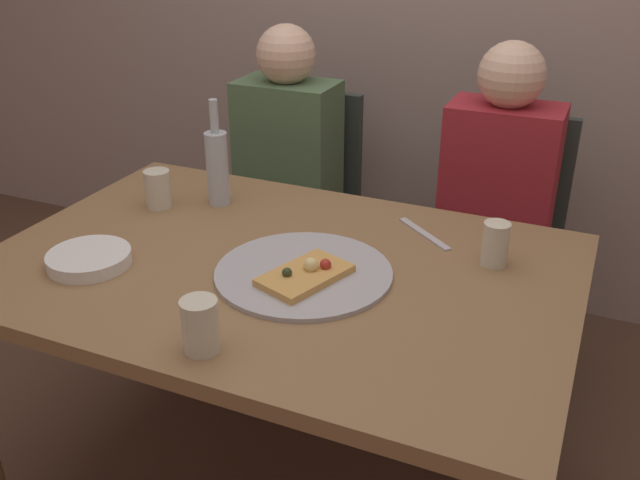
{
  "coord_description": "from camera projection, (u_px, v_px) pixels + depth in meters",
  "views": [
    {
      "loc": [
        0.72,
        -1.38,
        1.56
      ],
      "look_at": [
        0.08,
        0.07,
        0.78
      ],
      "focal_mm": 39.23,
      "sensor_mm": 36.0,
      "label": 1
    }
  ],
  "objects": [
    {
      "name": "wine_glass",
      "position": [
        158.0,
        189.0,
        2.06
      ],
      "size": [
        0.08,
        0.08,
        0.11
      ],
      "primitive_type": "cylinder",
      "color": "beige",
      "rests_on": "dining_table"
    },
    {
      "name": "tumbler_far",
      "position": [
        495.0,
        244.0,
        1.73
      ],
      "size": [
        0.07,
        0.07,
        0.11
      ],
      "primitive_type": "cylinder",
      "color": "beige",
      "rests_on": "dining_table"
    },
    {
      "name": "guest_in_sweater",
      "position": [
        277.0,
        177.0,
        2.55
      ],
      "size": [
        0.36,
        0.56,
        1.17
      ],
      "rotation": [
        0.0,
        0.0,
        3.14
      ],
      "color": "#4C6B47",
      "rests_on": "ground_plane"
    },
    {
      "name": "plate_stack",
      "position": [
        89.0,
        259.0,
        1.74
      ],
      "size": [
        0.21,
        0.21,
        0.03
      ],
      "primitive_type": "cylinder",
      "color": "white",
      "rests_on": "dining_table"
    },
    {
      "name": "tumbler_near",
      "position": [
        200.0,
        326.0,
        1.4
      ],
      "size": [
        0.08,
        0.08,
        0.12
      ],
      "primitive_type": "cylinder",
      "color": "beige",
      "rests_on": "dining_table"
    },
    {
      "name": "guest_in_beanie",
      "position": [
        491.0,
        211.0,
        2.27
      ],
      "size": [
        0.36,
        0.56,
        1.17
      ],
      "rotation": [
        0.0,
        0.0,
        3.14
      ],
      "color": "maroon",
      "rests_on": "ground_plane"
    },
    {
      "name": "wine_bottle",
      "position": [
        217.0,
        166.0,
        2.05
      ],
      "size": [
        0.07,
        0.07,
        0.32
      ],
      "color": "#B2BCC1",
      "rests_on": "dining_table"
    },
    {
      "name": "pizza_tray",
      "position": [
        304.0,
        273.0,
        1.7
      ],
      "size": [
        0.44,
        0.44,
        0.01
      ],
      "primitive_type": "cylinder",
      "color": "#ADADB2",
      "rests_on": "dining_table"
    },
    {
      "name": "chair_right",
      "position": [
        496.0,
        229.0,
        2.45
      ],
      "size": [
        0.44,
        0.44,
        0.9
      ],
      "rotation": [
        0.0,
        0.0,
        3.14
      ],
      "color": "#2D3833",
      "rests_on": "ground_plane"
    },
    {
      "name": "ground_plane",
      "position": [
        285.0,
        479.0,
        2.08
      ],
      "size": [
        8.0,
        8.0,
        0.0
      ],
      "primitive_type": "plane",
      "color": "#513828"
    },
    {
      "name": "chair_left",
      "position": [
        296.0,
        195.0,
        2.73
      ],
      "size": [
        0.44,
        0.44,
        0.9
      ],
      "rotation": [
        0.0,
        0.0,
        3.14
      ],
      "color": "#2D3833",
      "rests_on": "ground_plane"
    },
    {
      "name": "table_knife",
      "position": [
        424.0,
        234.0,
        1.91
      ],
      "size": [
        0.18,
        0.15,
        0.01
      ],
      "primitive_type": "cube",
      "rotation": [
        0.0,
        0.0,
        5.6
      ],
      "color": "#B7B7BC",
      "rests_on": "dining_table"
    },
    {
      "name": "dining_table",
      "position": [
        279.0,
        288.0,
        1.79
      ],
      "size": [
        1.46,
        0.99,
        0.73
      ],
      "color": "olive",
      "rests_on": "ground_plane"
    },
    {
      "name": "pizza_slice_last",
      "position": [
        306.0,
        274.0,
        1.66
      ],
      "size": [
        0.2,
        0.25,
        0.05
      ],
      "color": "tan",
      "rests_on": "pizza_tray"
    }
  ]
}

